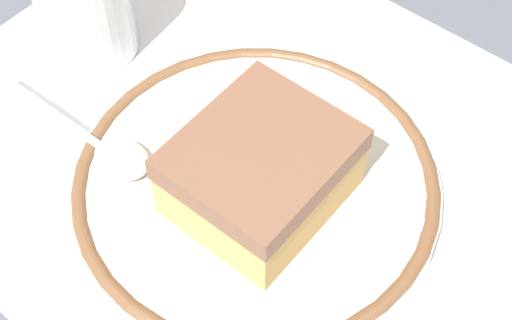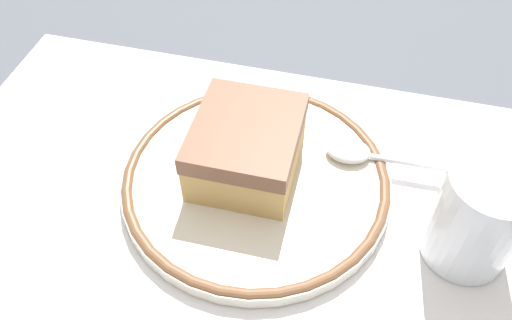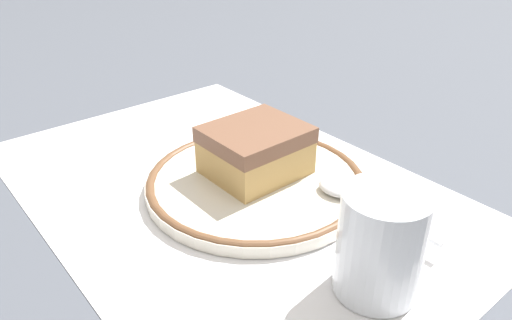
{
  "view_description": "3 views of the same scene",
  "coord_description": "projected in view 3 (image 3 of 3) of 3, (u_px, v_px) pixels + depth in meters",
  "views": [
    {
      "loc": [
        -0.14,
        0.21,
        0.37
      ],
      "look_at": [
        0.02,
        0.02,
        0.03
      ],
      "focal_mm": 53.39,
      "sensor_mm": 36.0,
      "label": 1
    },
    {
      "loc": [
        0.09,
        -0.24,
        0.34
      ],
      "look_at": [
        0.02,
        0.02,
        0.03
      ],
      "focal_mm": 37.26,
      "sensor_mm": 36.0,
      "label": 2
    },
    {
      "loc": [
        0.33,
        -0.24,
        0.25
      ],
      "look_at": [
        0.02,
        0.02,
        0.03
      ],
      "focal_mm": 33.84,
      "sensor_mm": 36.0,
      "label": 3
    }
  ],
  "objects": [
    {
      "name": "cake_slice",
      "position": [
        256.0,
        150.0,
        0.47
      ],
      "size": [
        0.08,
        0.09,
        0.05
      ],
      "color": "tan",
      "rests_on": "plate"
    },
    {
      "name": "plate",
      "position": [
        256.0,
        182.0,
        0.47
      ],
      "size": [
        0.21,
        0.21,
        0.01
      ],
      "color": "silver",
      "rests_on": "placemat"
    },
    {
      "name": "spoon",
      "position": [
        347.0,
        193.0,
        0.44
      ],
      "size": [
        0.13,
        0.03,
        0.01
      ],
      "color": "silver",
      "rests_on": "plate"
    },
    {
      "name": "placemat",
      "position": [
        226.0,
        187.0,
        0.48
      ],
      "size": [
        0.5,
        0.33,
        0.0
      ],
      "primitive_type": "cube",
      "color": "white",
      "rests_on": "ground_plane"
    },
    {
      "name": "ground_plane",
      "position": [
        226.0,
        187.0,
        0.48
      ],
      "size": [
        2.4,
        2.4,
        0.0
      ],
      "primitive_type": "plane",
      "color": "#4C515B"
    },
    {
      "name": "napkin",
      "position": [
        197.0,
        125.0,
        0.6
      ],
      "size": [
        0.15,
        0.11,
        0.0
      ],
      "primitive_type": "cube",
      "rotation": [
        0.0,
        0.0,
        3.07
      ],
      "color": "white",
      "rests_on": "placemat"
    },
    {
      "name": "cup",
      "position": [
        376.0,
        252.0,
        0.34
      ],
      "size": [
        0.06,
        0.06,
        0.08
      ],
      "color": "silver",
      "rests_on": "placemat"
    }
  ]
}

